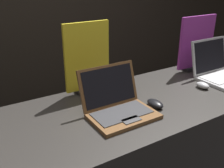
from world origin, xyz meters
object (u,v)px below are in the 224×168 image
at_px(promo_stand_back, 196,45).
at_px(mouse_back, 203,85).
at_px(laptop_middle, 117,104).
at_px(promo_stand_middle, 87,60).
at_px(mouse_middle, 155,104).
at_px(laptop_back, 219,70).

bearing_deg(promo_stand_back, mouse_back, -129.37).
bearing_deg(laptop_middle, promo_stand_middle, 90.00).
relative_size(promo_stand_middle, promo_stand_back, 1.06).
relative_size(mouse_middle, promo_stand_back, 0.28).
bearing_deg(laptop_middle, promo_stand_back, 17.51).
xyz_separation_m(mouse_middle, promo_stand_back, (0.66, 0.32, 0.17)).
distance_m(promo_stand_middle, laptop_back, 0.93).
distance_m(mouse_middle, promo_stand_back, 0.76).
bearing_deg(promo_stand_back, laptop_middle, -162.49).
bearing_deg(mouse_middle, promo_stand_back, 26.00).
xyz_separation_m(laptop_middle, mouse_middle, (0.22, -0.05, -0.04)).
bearing_deg(promo_stand_middle, laptop_middle, -90.00).
relative_size(mouse_middle, laptop_back, 0.33).
bearing_deg(laptop_middle, laptop_back, 3.79).
distance_m(laptop_back, mouse_back, 0.25).
height_order(mouse_back, promo_stand_back, promo_stand_back).
bearing_deg(promo_stand_middle, laptop_back, -17.23).
bearing_deg(mouse_back, promo_stand_middle, 152.08).
relative_size(laptop_back, promo_stand_back, 0.84).
height_order(laptop_middle, mouse_back, laptop_middle).
height_order(promo_stand_middle, mouse_back, promo_stand_middle).
height_order(laptop_middle, mouse_middle, laptop_middle).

